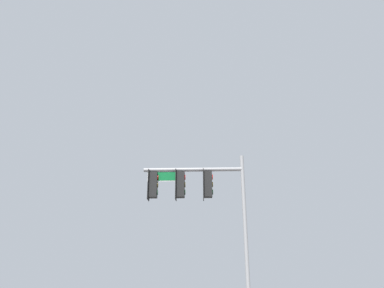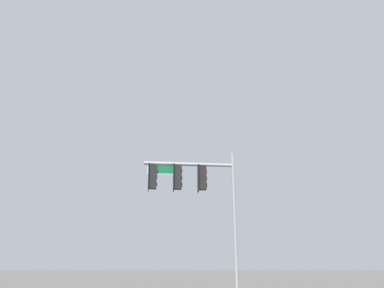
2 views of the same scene
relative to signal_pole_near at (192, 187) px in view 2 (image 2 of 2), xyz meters
The scene contains 1 object.
signal_pole_near is the anchor object (origin of this frame).
Camera 2 is at (-3.62, 8.77, 1.91)m, focal length 35.00 mm.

